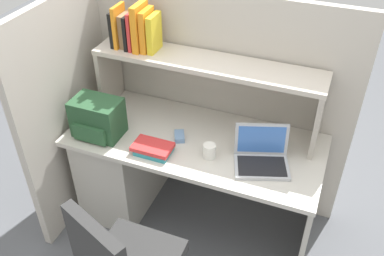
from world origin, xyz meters
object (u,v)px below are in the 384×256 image
paper_cup (209,151)px  laptop (261,156)px  computer_mouse (179,136)px  backpack (97,118)px

paper_cup → laptop: bearing=11.3°
laptop → paper_cup: bearing=-168.7°
computer_mouse → paper_cup: (0.23, -0.10, 0.03)m
computer_mouse → paper_cup: 0.26m
computer_mouse → backpack: bearing=170.3°
backpack → paper_cup: 0.73m
backpack → computer_mouse: bearing=15.9°
laptop → computer_mouse: (-0.53, 0.04, -0.03)m
computer_mouse → laptop: bearing=-29.9°
laptop → computer_mouse: size_ratio=3.59×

